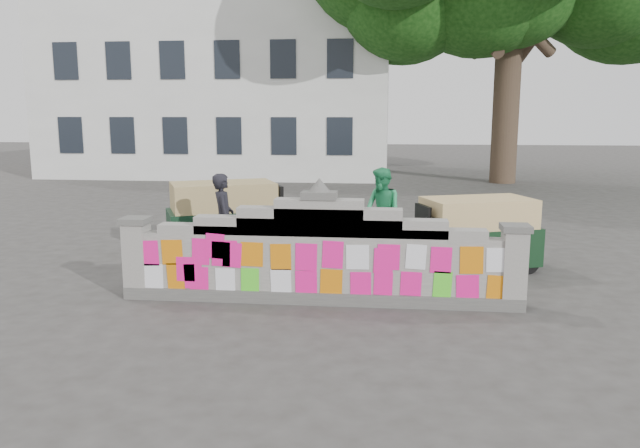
{
  "coord_description": "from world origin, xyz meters",
  "views": [
    {
      "loc": [
        1.06,
        -9.61,
        3.03
      ],
      "look_at": [
        -0.1,
        1.0,
        1.1
      ],
      "focal_mm": 35.0,
      "sensor_mm": 36.0,
      "label": 1
    }
  ],
  "objects_px": {
    "cyclist_bike": "(224,248)",
    "pedestrian": "(382,211)",
    "rickshaw_right": "(474,233)",
    "cyclist_rider": "(224,231)",
    "rickshaw_left": "(227,216)"
  },
  "relations": [
    {
      "from": "rickshaw_right",
      "to": "rickshaw_left",
      "type": "bearing_deg",
      "value": -32.03
    },
    {
      "from": "rickshaw_right",
      "to": "pedestrian",
      "type": "bearing_deg",
      "value": -56.65
    },
    {
      "from": "cyclist_bike",
      "to": "rickshaw_right",
      "type": "xyz_separation_m",
      "value": [
        4.71,
        0.78,
        0.24
      ]
    },
    {
      "from": "cyclist_rider",
      "to": "rickshaw_right",
      "type": "bearing_deg",
      "value": -98.41
    },
    {
      "from": "rickshaw_left",
      "to": "cyclist_rider",
      "type": "bearing_deg",
      "value": -101.41
    },
    {
      "from": "cyclist_bike",
      "to": "pedestrian",
      "type": "xyz_separation_m",
      "value": [
        2.93,
        2.12,
        0.44
      ]
    },
    {
      "from": "cyclist_bike",
      "to": "rickshaw_right",
      "type": "relative_size",
      "value": 0.71
    },
    {
      "from": "cyclist_bike",
      "to": "cyclist_rider",
      "type": "distance_m",
      "value": 0.34
    },
    {
      "from": "pedestrian",
      "to": "rickshaw_right",
      "type": "bearing_deg",
      "value": 16.16
    },
    {
      "from": "cyclist_rider",
      "to": "pedestrian",
      "type": "relative_size",
      "value": 0.89
    },
    {
      "from": "cyclist_bike",
      "to": "pedestrian",
      "type": "height_order",
      "value": "pedestrian"
    },
    {
      "from": "cyclist_rider",
      "to": "pedestrian",
      "type": "height_order",
      "value": "pedestrian"
    },
    {
      "from": "cyclist_rider",
      "to": "rickshaw_right",
      "type": "xyz_separation_m",
      "value": [
        4.71,
        0.78,
        -0.1
      ]
    },
    {
      "from": "cyclist_bike",
      "to": "cyclist_rider",
      "type": "height_order",
      "value": "cyclist_rider"
    },
    {
      "from": "rickshaw_left",
      "to": "cyclist_bike",
      "type": "bearing_deg",
      "value": -101.41
    }
  ]
}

